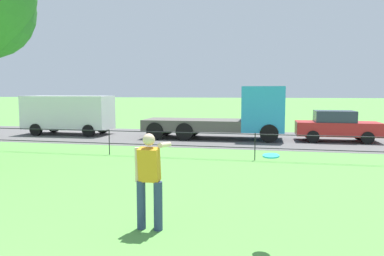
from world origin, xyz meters
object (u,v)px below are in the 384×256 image
Objects in this scene: frisbee at (271,156)px; panel_van_right at (69,113)px; person_thrower at (149,178)px; car_red_far_right at (336,126)px; flatbed_truck_left at (234,116)px.

frisbee is 0.06× the size of panel_van_right.
person_thrower is 0.35× the size of panel_van_right.
car_red_far_right is at bearing 68.72° from person_thrower.
flatbed_truck_left is (9.64, -0.12, -0.05)m from panel_van_right.
person_thrower is at bearing -111.28° from car_red_far_right.
frisbee is at bearing -4.43° from person_thrower.
car_red_far_right is at bearing 77.09° from frisbee.
frisbee is 13.61m from flatbed_truck_left.
panel_van_right is at bearing -179.71° from car_red_far_right.
frisbee is 0.04× the size of flatbed_truck_left.
panel_van_right reaches higher than person_thrower.
flatbed_truck_left reaches higher than frisbee.
panel_van_right is 14.74m from car_red_far_right.
flatbed_truck_left is at bearing 98.28° from frisbee.
car_red_far_right is (5.09, 0.19, -0.44)m from flatbed_truck_left.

